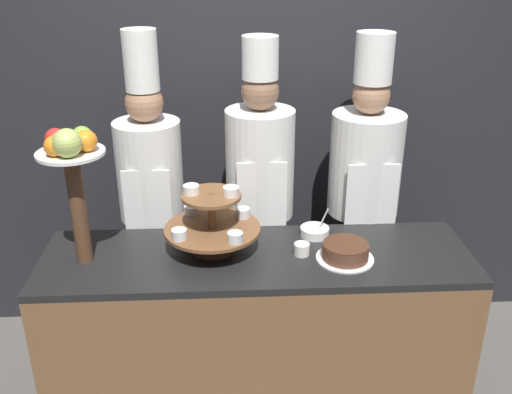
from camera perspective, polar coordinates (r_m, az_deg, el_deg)
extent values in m
cube|color=#232328|center=(3.25, -0.70, 9.75)|extent=(10.00, 0.06, 2.80)
cube|color=brown|center=(2.91, 0.11, -13.62)|extent=(2.00, 0.59, 0.84)
cube|color=black|center=(2.67, 0.11, -6.13)|extent=(2.00, 0.59, 0.03)
cylinder|color=brown|center=(2.70, -4.31, -5.17)|extent=(0.20, 0.20, 0.02)
cylinder|color=brown|center=(2.64, -4.40, -2.60)|extent=(0.04, 0.04, 0.29)
cylinder|color=brown|center=(2.65, -4.38, -3.20)|extent=(0.45, 0.45, 0.02)
cylinder|color=brown|center=(2.58, -4.50, 0.10)|extent=(0.27, 0.27, 0.02)
cylinder|color=silver|center=(2.77, -6.47, -1.31)|extent=(0.07, 0.07, 0.04)
cylinder|color=red|center=(2.78, -6.47, -1.44)|extent=(0.06, 0.06, 0.03)
cylinder|color=silver|center=(2.56, -7.68, -3.70)|extent=(0.07, 0.07, 0.04)
cylinder|color=beige|center=(2.56, -7.68, -3.84)|extent=(0.06, 0.06, 0.03)
cylinder|color=silver|center=(2.51, -2.11, -4.04)|extent=(0.07, 0.07, 0.04)
cylinder|color=gold|center=(2.51, -2.10, -4.17)|extent=(0.06, 0.06, 0.03)
cylinder|color=silver|center=(2.73, -1.33, -1.58)|extent=(0.07, 0.07, 0.04)
cylinder|color=green|center=(2.73, -1.33, -1.71)|extent=(0.06, 0.06, 0.03)
cylinder|color=white|center=(2.59, -6.50, 0.76)|extent=(0.07, 0.07, 0.04)
cylinder|color=white|center=(2.55, -2.51, 0.58)|extent=(0.07, 0.07, 0.04)
cylinder|color=brown|center=(2.62, -17.33, -1.18)|extent=(0.07, 0.07, 0.51)
cylinder|color=white|center=(2.53, -18.06, 4.21)|extent=(0.29, 0.29, 0.01)
sphere|color=orange|center=(2.49, -16.62, 5.41)|extent=(0.09, 0.09, 0.09)
sphere|color=#84B742|center=(2.55, -17.00, 5.80)|extent=(0.09, 0.09, 0.09)
sphere|color=red|center=(2.56, -19.41, 5.52)|extent=(0.09, 0.09, 0.09)
sphere|color=orange|center=(2.47, -19.51, 4.82)|extent=(0.09, 0.09, 0.09)
sphere|color=#ADC160|center=(2.44, -18.37, 5.14)|extent=(0.12, 0.12, 0.12)
cylinder|color=white|center=(2.65, 8.87, -6.08)|extent=(0.27, 0.27, 0.01)
cylinder|color=brown|center=(2.64, 8.92, -5.38)|extent=(0.21, 0.21, 0.07)
cylinder|color=#472819|center=(2.62, 8.98, -4.69)|extent=(0.21, 0.21, 0.01)
cylinder|color=white|center=(2.66, 4.59, -5.22)|extent=(0.07, 0.07, 0.06)
cylinder|color=white|center=(2.83, 5.89, -3.46)|extent=(0.14, 0.14, 0.04)
cylinder|color=#BCBCC1|center=(2.81, 6.73, -2.22)|extent=(0.05, 0.01, 0.11)
cube|color=#28282D|center=(3.32, -9.68, -8.58)|extent=(0.26, 0.14, 0.87)
cylinder|color=white|center=(3.00, -10.58, 2.64)|extent=(0.34, 0.34, 0.52)
cube|color=white|center=(2.90, -10.80, -0.45)|extent=(0.24, 0.01, 0.33)
sphere|color=#A37556|center=(2.90, -11.12, 9.21)|extent=(0.19, 0.19, 0.19)
cylinder|color=white|center=(2.85, -11.46, 13.25)|extent=(0.17, 0.17, 0.29)
cube|color=black|center=(3.30, 0.36, -8.40)|extent=(0.27, 0.15, 0.87)
cylinder|color=white|center=(2.97, 0.39, 3.38)|extent=(0.36, 0.36, 0.57)
cube|color=white|center=(2.86, 0.59, 0.04)|extent=(0.25, 0.01, 0.37)
sphere|color=#846047|center=(2.86, 0.41, 10.52)|extent=(0.19, 0.19, 0.19)
cylinder|color=white|center=(2.83, 0.42, 13.78)|extent=(0.18, 0.18, 0.21)
cube|color=#28282D|center=(3.37, 9.95, -8.01)|extent=(0.28, 0.16, 0.87)
cylinder|color=white|center=(3.06, 10.89, 3.27)|extent=(0.38, 0.38, 0.54)
cube|color=white|center=(2.94, 11.51, 0.04)|extent=(0.27, 0.01, 0.35)
sphere|color=#A37556|center=(2.95, 11.44, 9.93)|extent=(0.19, 0.19, 0.19)
cylinder|color=white|center=(2.91, 11.75, 13.46)|extent=(0.19, 0.19, 0.25)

